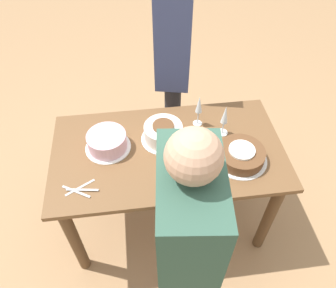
% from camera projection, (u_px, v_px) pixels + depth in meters
% --- Properties ---
extents(ground_plane, '(12.00, 12.00, 0.00)m').
position_uv_depth(ground_plane, '(168.00, 216.00, 2.47)').
color(ground_plane, '#A87F56').
extents(dining_table, '(1.35, 0.74, 0.76)m').
position_uv_depth(dining_table, '(168.00, 164.00, 2.01)').
color(dining_table, brown).
rests_on(dining_table, ground_plane).
extents(cake_center_white, '(0.27, 0.27, 0.12)m').
position_uv_depth(cake_center_white, '(163.00, 133.00, 1.93)').
color(cake_center_white, white).
rests_on(cake_center_white, dining_table).
extents(cake_front_chocolate, '(0.31, 0.31, 0.09)m').
position_uv_depth(cake_front_chocolate, '(241.00, 155.00, 1.83)').
color(cake_front_chocolate, white).
rests_on(cake_front_chocolate, dining_table).
extents(cake_back_decorated, '(0.27, 0.27, 0.10)m').
position_uv_depth(cake_back_decorated, '(107.00, 142.00, 1.88)').
color(cake_back_decorated, white).
rests_on(cake_back_decorated, dining_table).
extents(wine_glass_near, '(0.06, 0.06, 0.22)m').
position_uv_depth(wine_glass_near, '(199.00, 106.00, 1.95)').
color(wine_glass_near, silver).
rests_on(wine_glass_near, dining_table).
extents(wine_glass_far, '(0.07, 0.07, 0.21)m').
position_uv_depth(wine_glass_far, '(225.00, 117.00, 1.90)').
color(wine_glass_far, silver).
rests_on(wine_glass_far, dining_table).
extents(fork_pile, '(0.19, 0.12, 0.01)m').
position_uv_depth(fork_pile, '(80.00, 190.00, 1.71)').
color(fork_pile, silver).
rests_on(fork_pile, dining_table).
extents(person_cutting, '(0.26, 0.42, 1.57)m').
position_uv_depth(person_cutting, '(186.00, 242.00, 1.33)').
color(person_cutting, '#2D334C').
rests_on(person_cutting, ground_plane).
extents(person_watching, '(0.30, 0.44, 1.67)m').
position_uv_depth(person_watching, '(174.00, 50.00, 2.17)').
color(person_watching, '#232328').
rests_on(person_watching, ground_plane).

